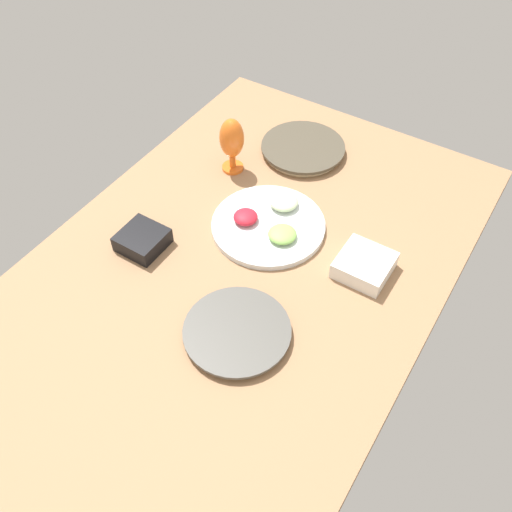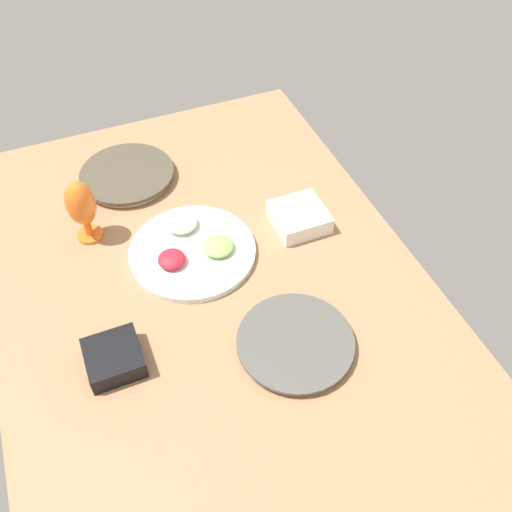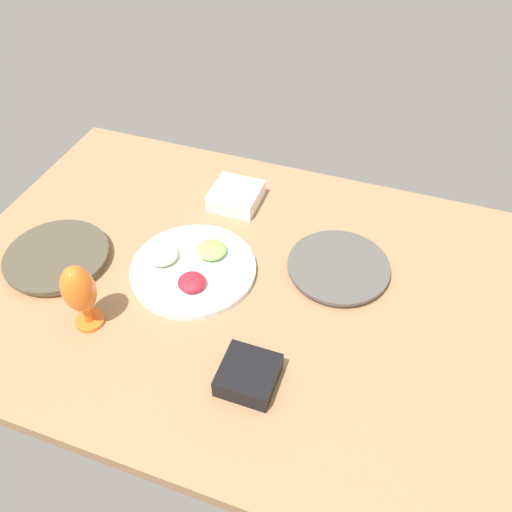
{
  "view_description": "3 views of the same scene",
  "coord_description": "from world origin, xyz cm",
  "px_view_note": "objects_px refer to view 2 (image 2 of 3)",
  "views": [
    {
      "loc": [
        -83.11,
        -58.2,
        118.91
      ],
      "look_at": [
        2.25,
        -4.35,
        4.89
      ],
      "focal_mm": 40.33,
      "sensor_mm": 36.0,
      "label": 1
    },
    {
      "loc": [
        -79.79,
        22.64,
        109.21
      ],
      "look_at": [
        6.14,
        -12.5,
        4.89
      ],
      "focal_mm": 39.57,
      "sensor_mm": 36.0,
      "label": 2
    },
    {
      "loc": [
        -29.28,
        82.92,
        99.54
      ],
      "look_at": [
        1.94,
        -5.45,
        4.89
      ],
      "focal_mm": 36.45,
      "sensor_mm": 36.0,
      "label": 3
    }
  ],
  "objects_px": {
    "fruit_platter": "(192,249)",
    "hurricane_glass_orange": "(81,206)",
    "dinner_plate_right": "(127,175)",
    "square_bowl_black": "(114,357)",
    "square_bowl_white": "(299,216)",
    "dinner_plate_left": "(295,343)"
  },
  "relations": [
    {
      "from": "hurricane_glass_orange",
      "to": "dinner_plate_left",
      "type": "bearing_deg",
      "value": -145.26
    },
    {
      "from": "dinner_plate_right",
      "to": "fruit_platter",
      "type": "relative_size",
      "value": 0.84
    },
    {
      "from": "square_bowl_black",
      "to": "dinner_plate_left",
      "type": "bearing_deg",
      "value": -105.68
    },
    {
      "from": "dinner_plate_right",
      "to": "square_bowl_black",
      "type": "relative_size",
      "value": 2.28
    },
    {
      "from": "dinner_plate_right",
      "to": "square_bowl_white",
      "type": "bearing_deg",
      "value": -132.93
    },
    {
      "from": "hurricane_glass_orange",
      "to": "square_bowl_black",
      "type": "xyz_separation_m",
      "value": [
        -0.41,
        0.03,
        -0.08
      ]
    },
    {
      "from": "hurricane_glass_orange",
      "to": "square_bowl_black",
      "type": "relative_size",
      "value": 1.54
    },
    {
      "from": "fruit_platter",
      "to": "square_bowl_white",
      "type": "relative_size",
      "value": 2.37
    },
    {
      "from": "square_bowl_white",
      "to": "hurricane_glass_orange",
      "type": "bearing_deg",
      "value": 72.53
    },
    {
      "from": "fruit_platter",
      "to": "square_bowl_white",
      "type": "distance_m",
      "value": 0.3
    },
    {
      "from": "dinner_plate_right",
      "to": "fruit_platter",
      "type": "bearing_deg",
      "value": -166.33
    },
    {
      "from": "dinner_plate_left",
      "to": "fruit_platter",
      "type": "bearing_deg",
      "value": 19.46
    },
    {
      "from": "fruit_platter",
      "to": "square_bowl_black",
      "type": "bearing_deg",
      "value": 134.15
    },
    {
      "from": "square_bowl_black",
      "to": "square_bowl_white",
      "type": "bearing_deg",
      "value": -66.49
    },
    {
      "from": "dinner_plate_right",
      "to": "square_bowl_white",
      "type": "height_order",
      "value": "square_bowl_white"
    },
    {
      "from": "square_bowl_white",
      "to": "square_bowl_black",
      "type": "height_order",
      "value": "square_bowl_white"
    },
    {
      "from": "fruit_platter",
      "to": "hurricane_glass_orange",
      "type": "xyz_separation_m",
      "value": [
        0.16,
        0.23,
        0.1
      ]
    },
    {
      "from": "square_bowl_white",
      "to": "square_bowl_black",
      "type": "relative_size",
      "value": 1.15
    },
    {
      "from": "fruit_platter",
      "to": "hurricane_glass_orange",
      "type": "relative_size",
      "value": 1.77
    },
    {
      "from": "dinner_plate_left",
      "to": "fruit_platter",
      "type": "relative_size",
      "value": 0.81
    },
    {
      "from": "dinner_plate_right",
      "to": "hurricane_glass_orange",
      "type": "bearing_deg",
      "value": 142.25
    },
    {
      "from": "dinner_plate_right",
      "to": "fruit_platter",
      "type": "height_order",
      "value": "fruit_platter"
    }
  ]
}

